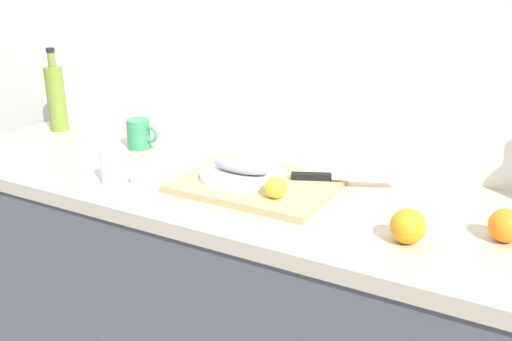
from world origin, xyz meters
The scene contains 12 objects.
back_wall centered at (0.00, 0.33, 1.25)m, with size 3.20×0.05×2.50m, color white.
kitchen_counter centered at (0.00, 0.00, 0.45)m, with size 2.00×0.60×0.90m.
cutting_board centered at (0.03, -0.01, 0.91)m, with size 0.42×0.31×0.02m, color tan.
white_plate centered at (-0.01, 0.00, 0.93)m, with size 0.23×0.23×0.01m, color white.
fish_fillet centered at (-0.01, 0.00, 0.95)m, with size 0.17×0.07×0.04m, color gray.
chef_knife centered at (0.21, 0.10, 0.93)m, with size 0.28×0.14×0.02m.
lemon_0 centered at (0.13, -0.08, 0.95)m, with size 0.06×0.06×0.06m, color yellow.
olive_oil_bottle centered at (-0.86, 0.14, 1.02)m, with size 0.06×0.06×0.30m.
coffee_mug_0 centered at (-0.47, 0.11, 0.95)m, with size 0.12×0.08×0.10m.
coffee_mug_1 centered at (-0.33, -0.16, 0.95)m, with size 0.11×0.07×0.10m.
orange_0 centered at (0.67, -0.02, 0.94)m, with size 0.08×0.08×0.08m, color orange.
orange_1 centered at (0.48, -0.13, 0.94)m, with size 0.08×0.08×0.08m, color orange.
Camera 1 is at (0.72, -1.26, 1.48)m, focal length 39.62 mm.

